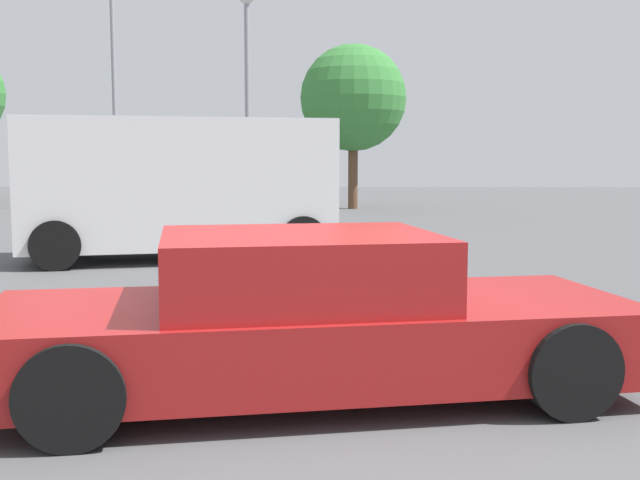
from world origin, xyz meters
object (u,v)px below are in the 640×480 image
sedan_foreground (309,320)px  van_white (178,184)px  light_post_mid (113,56)px  dog (390,287)px  light_post_near (247,63)px

sedan_foreground → van_white: van_white is taller
sedan_foreground → light_post_mid: (-7.12, 20.04, 4.41)m
sedan_foreground → dog: size_ratio=9.12×
sedan_foreground → dog: bearing=64.2°
sedan_foreground → van_white: (-2.47, 7.47, 0.71)m
light_post_mid → sedan_foreground: bearing=-70.4°
van_white → light_post_near: (0.17, 8.49, 3.00)m
dog → van_white: size_ratio=0.10×
sedan_foreground → light_post_mid: light_post_mid is taller
van_white → light_post_near: size_ratio=0.86×
van_white → light_post_mid: bearing=-84.4°
dog → van_white: (-3.24, 4.46, 0.97)m
van_white → light_post_mid: size_ratio=0.72×
sedan_foreground → light_post_near: bearing=86.7°
dog → light_post_near: bearing=139.8°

